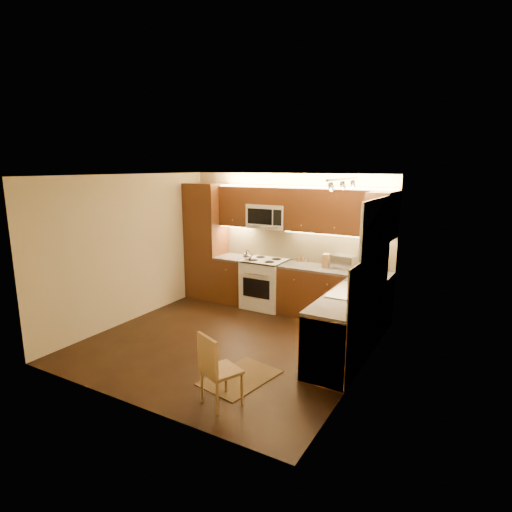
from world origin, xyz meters
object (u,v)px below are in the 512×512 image
Objects in this scene: stove at (265,283)px; microwave at (269,216)px; toaster_oven at (344,262)px; dining_chair at (221,369)px; sink at (352,287)px; knife_block at (326,260)px; kettle at (247,255)px; soap_bottle at (363,282)px.

stove is 1.27m from microwave.
toaster_oven is 3.39m from dining_chair.
sink is at bearing 91.03° from dining_chair.
stove is 3.94× the size of knife_block.
microwave is at bearing 90.00° from stove.
kettle is (-0.27, -0.18, 0.56)m from stove.
kettle reaches higher than dining_chair.
toaster_oven is (1.74, 0.33, -0.00)m from kettle.
sink is 0.28m from soap_bottle.
knife_block reaches higher than sink.
knife_block is 3.32m from dining_chair.
knife_block is (1.16, 0.11, 0.56)m from stove.
knife_block is (1.43, 0.29, -0.00)m from kettle.
knife_block is 1.34m from soap_bottle.
sink is (2.00, -1.26, -0.74)m from microwave.
toaster_oven is at bearing 112.63° from sink.
knife_block reaches higher than dining_chair.
microwave is at bearing 150.60° from soap_bottle.
stove is at bearing 23.76° from kettle.
dining_chair is at bearing -88.16° from toaster_oven.
soap_bottle is at bearing -25.56° from microwave.
microwave is at bearing 173.87° from knife_block.
soap_bottle is (0.62, -1.02, -0.03)m from toaster_oven.
microwave is at bearing 147.79° from sink.
kettle is at bearing -146.69° from stove.
microwave is 3.73m from dining_chair.
microwave reaches higher than soap_bottle.
toaster_oven is at bearing 0.79° from microwave.
knife_block is at bearing -163.99° from toaster_oven.
kettle is 0.51× the size of toaster_oven.
dining_chair is (1.44, -2.99, -0.59)m from kettle.
kettle is (-2.27, 0.95, 0.04)m from sink.
microwave reaches higher than kettle.
stove is 1.29m from knife_block.
dining_chair is (1.17, -3.16, -0.03)m from stove.
soap_bottle is 0.21× the size of dining_chair.
sink is 2.19× the size of toaster_oven.
kettle is at bearing -162.13° from toaster_oven.
dining_chair is at bearing -94.63° from knife_block.
knife_block is 0.27× the size of dining_chair.
stove is at bearing 150.64° from sink.
toaster_oven is 1.69× the size of knife_block.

